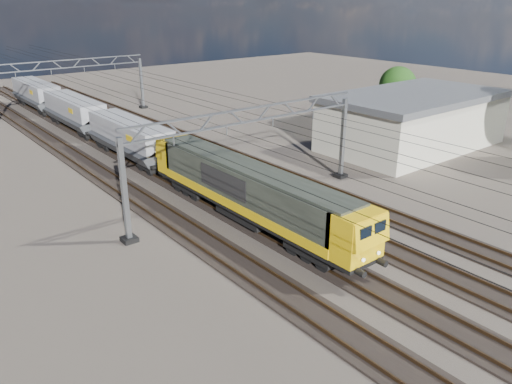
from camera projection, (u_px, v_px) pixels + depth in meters
ground at (288, 222)px, 33.32m from camera, size 160.00×160.00×0.00m
track_outer_west at (213, 248)px, 29.81m from camera, size 2.60×140.00×0.30m
track_loco at (265, 230)px, 32.13m from camera, size 2.60×140.00×0.30m
track_inner_east at (309, 214)px, 34.45m from camera, size 2.60×140.00×0.30m
track_outer_east at (348, 200)px, 36.78m from camera, size 2.60×140.00×0.30m
catenary_gantry_mid at (251, 153)px, 34.82m from camera, size 19.90×0.90×7.11m
catenary_gantry_far at (70, 86)px, 61.06m from camera, size 19.90×0.90×7.11m
overhead_wires at (218, 117)px, 37.06m from camera, size 12.03×140.00×0.53m
locomotive at (248, 190)px, 32.55m from camera, size 2.76×21.10×3.62m
hopper_wagon_lead at (130, 136)px, 45.48m from camera, size 3.38×13.00×3.25m
hopper_wagon_mid at (74, 111)px, 55.83m from camera, size 3.38×13.00×3.25m
hopper_wagon_third at (36, 93)px, 66.18m from camera, size 3.38×13.00×3.25m
industrial_shed at (413, 120)px, 49.47m from camera, size 18.60×10.60×5.40m
tree_far at (400, 87)px, 59.46m from camera, size 4.93×4.53×6.53m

